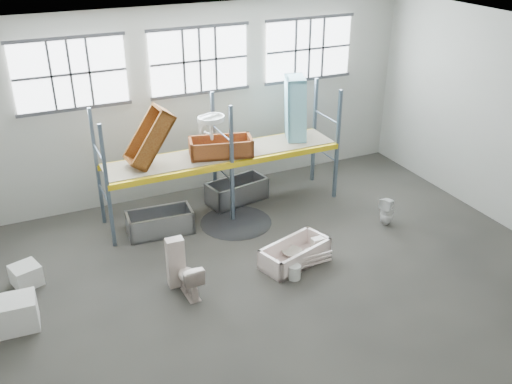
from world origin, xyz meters
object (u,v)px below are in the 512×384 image
rust_tub_flat (221,147)px  carton_near (17,313)px  cistern_tall (176,262)px  toilet_white (387,211)px  steel_tub_left (160,222)px  toilet_beige (189,279)px  bathtub_beige (295,253)px  blue_tub_upright (295,109)px  steel_tub_right (237,191)px  bucket (294,272)px

rust_tub_flat → carton_near: 5.98m
cistern_tall → toilet_white: size_ratio=1.52×
steel_tub_left → toilet_beige: bearing=-93.4°
bathtub_beige → blue_tub_upright: size_ratio=0.93×
cistern_tall → steel_tub_right: cistern_tall is taller
bathtub_beige → toilet_white: size_ratio=2.17×
toilet_beige → steel_tub_right: 4.27m
steel_tub_left → blue_tub_upright: (3.98, 0.64, 2.11)m
blue_tub_upright → bucket: blue_tub_upright is taller
bathtub_beige → toilet_beige: size_ratio=2.06×
steel_tub_left → carton_near: carton_near is taller
bathtub_beige → toilet_beige: (-2.49, -0.14, 0.15)m
bucket → carton_near: bearing=171.7°
bathtub_beige → toilet_white: toilet_white is taller
bathtub_beige → carton_near: (-5.74, 0.26, 0.08)m
bathtub_beige → cistern_tall: 2.66m
bucket → toilet_beige: bearing=170.0°
bathtub_beige → blue_tub_upright: blue_tub_upright is taller
rust_tub_flat → bucket: rust_tub_flat is taller
rust_tub_flat → cistern_tall: bearing=-128.6°
bathtub_beige → bucket: 0.61m
blue_tub_upright → toilet_white: bearing=-64.5°
steel_tub_left → rust_tub_flat: rust_tub_flat is taller
toilet_white → blue_tub_upright: bearing=-178.7°
steel_tub_right → blue_tub_upright: bearing=-5.1°
toilet_white → carton_near: (-8.62, -0.30, -0.06)m
steel_tub_right → toilet_beige: bearing=-126.1°
bathtub_beige → toilet_beige: toilet_beige is taller
bathtub_beige → steel_tub_right: steel_tub_right is taller
toilet_white → carton_near: toilet_white is taller
bathtub_beige → toilet_white: bearing=-6.2°
steel_tub_left → bucket: size_ratio=4.89×
bucket → cistern_tall: bearing=160.5°
toilet_white → steel_tub_left: size_ratio=0.47×
bathtub_beige → rust_tub_flat: rust_tub_flat is taller
toilet_beige → steel_tub_left: (0.16, 2.66, -0.10)m
rust_tub_flat → bucket: size_ratio=4.83×
toilet_white → rust_tub_flat: bearing=-147.9°
cistern_tall → bucket: 2.51m
toilet_beige → bucket: size_ratio=2.43×
cistern_tall → bucket: cistern_tall is taller
toilet_beige → carton_near: (-3.24, 0.40, -0.08)m
bathtub_beige → rust_tub_flat: 3.33m
bucket → toilet_white: bearing=19.0°
steel_tub_right → blue_tub_upright: size_ratio=0.94×
steel_tub_left → bucket: 3.67m
toilet_white → blue_tub_upright: blue_tub_upright is taller
rust_tub_flat → carton_near: size_ratio=2.12×
steel_tub_left → rust_tub_flat: bearing=11.3°
steel_tub_left → blue_tub_upright: size_ratio=0.91×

